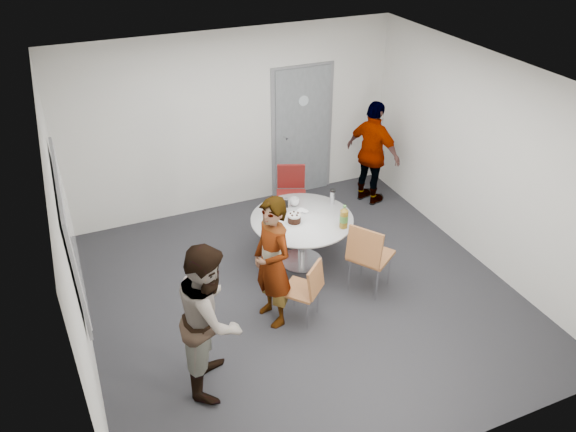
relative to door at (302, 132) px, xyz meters
name	(u,v)px	position (x,y,z in m)	size (l,w,h in m)	color
floor	(302,295)	(-1.10, -2.48, -1.03)	(5.00, 5.00, 0.00)	black
ceiling	(306,82)	(-1.10, -2.48, 1.67)	(5.00, 5.00, 0.00)	silver
wall_back	(234,123)	(-1.10, 0.02, 0.32)	(5.00, 5.00, 0.00)	silver
wall_left	(69,251)	(-3.60, -2.48, 0.32)	(5.00, 5.00, 0.00)	silver
wall_right	(484,162)	(1.40, -2.48, 0.32)	(5.00, 5.00, 0.00)	silver
wall_front	(439,349)	(-1.10, -4.98, 0.32)	(5.00, 5.00, 0.00)	silver
door	(302,132)	(0.00, 0.00, 0.00)	(1.02, 0.17, 2.12)	slate
whiteboard	(70,231)	(-3.56, -2.28, 0.42)	(0.04, 1.90, 1.25)	slate
table	(304,224)	(-0.80, -1.85, -0.43)	(1.32, 1.32, 1.00)	silver
chair_near_left	(307,287)	(-1.24, -2.90, -0.55)	(0.54, 0.55, 0.79)	brown
chair_near_right	(368,252)	(-0.36, -2.72, -0.43)	(0.67, 0.65, 0.97)	brown
chair_far	(291,189)	(-0.53, -0.82, -0.48)	(0.56, 0.58, 0.89)	maroon
person_main	(272,263)	(-1.59, -2.73, -0.23)	(0.58, 0.38, 1.60)	#A5C6EA
person_left	(211,317)	(-2.47, -3.35, -0.20)	(0.80, 0.62, 1.65)	white
person_right	(373,154)	(0.85, -0.75, -0.20)	(0.97, 0.40, 1.65)	black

